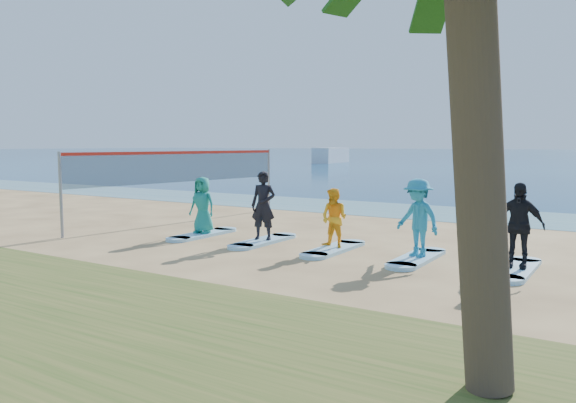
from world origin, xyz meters
The scene contains 14 objects.
ground centered at (0.00, 0.00, 0.00)m, with size 600.00×600.00×0.00m, color tan.
shallow_water centered at (0.00, 10.50, 0.01)m, with size 600.00×600.00×0.00m, color teal.
volleyball_net centered at (-6.65, 3.28, 1.90)m, with size 1.27×9.01×2.50m.
boat_offshore_a centered at (-31.70, 61.48, 0.00)m, with size 2.59×8.27×2.20m, color silver.
surfboard_0 centered at (-4.03, 1.27, 0.04)m, with size 0.70×2.20×0.09m, color #9AD5EE.
student_0 centered at (-4.03, 1.27, 0.92)m, with size 0.81×0.53×1.66m, color #1A8272.
surfboard_1 centered at (-1.84, 1.27, 0.04)m, with size 0.70×2.20×0.09m, color #9AD5EE.
student_1 centered at (-1.84, 1.27, 1.03)m, with size 0.69×0.45×1.89m, color black.
surfboard_2 centered at (0.35, 1.27, 0.04)m, with size 0.70×2.20×0.09m, color #9AD5EE.
student_2 centered at (0.35, 1.27, 0.84)m, with size 0.73×0.57×1.51m, color #FFAC1A.
surfboard_3 centered at (2.54, 1.27, 0.04)m, with size 0.70×2.20×0.09m, color #9AD5EE.
student_3 centered at (2.54, 1.27, 1.00)m, with size 1.18×0.68×1.83m, color teal.
surfboard_4 centered at (4.73, 1.27, 0.04)m, with size 0.70×2.20×0.09m, color #9AD5EE.
student_4 centered at (4.73, 1.27, 1.00)m, with size 1.07×0.44×1.82m, color black.
Camera 1 is at (6.90, -11.28, 2.71)m, focal length 35.00 mm.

